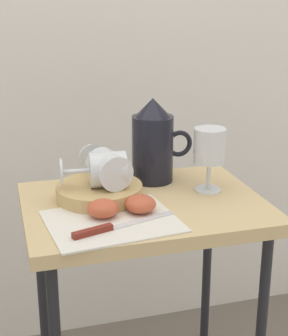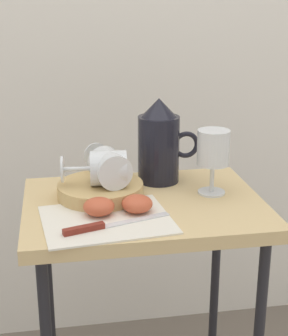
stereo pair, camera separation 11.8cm
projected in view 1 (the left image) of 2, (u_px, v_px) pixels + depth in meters
curtain_drape at (92, 60)px, 1.67m from camera, size 2.40×0.03×1.93m
table at (144, 236)px, 1.23m from camera, size 0.54×0.40×0.72m
linen_napkin at (112, 221)px, 1.10m from camera, size 0.28×0.24×0.00m
basket_tray at (99, 192)px, 1.21m from camera, size 0.20×0.20×0.03m
pitcher at (153, 148)px, 1.31m from camera, size 0.15×0.10×0.21m
wine_glass_upright at (210, 149)px, 1.24m from camera, size 0.07×0.07×0.15m
wine_glass_tipped_near at (106, 169)px, 1.19m from camera, size 0.15×0.09×0.08m
wine_glass_tipped_far at (108, 168)px, 1.19m from camera, size 0.10×0.16×0.08m
apple_half_left at (103, 208)px, 1.11m from camera, size 0.07×0.07×0.04m
apple_half_right at (141, 204)px, 1.13m from camera, size 0.07×0.07×0.04m
knife at (110, 227)px, 1.05m from camera, size 0.23×0.08×0.01m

